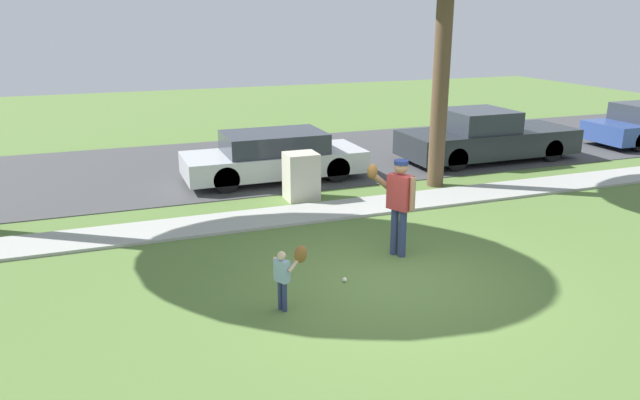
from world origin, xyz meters
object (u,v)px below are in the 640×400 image
Objects in this scene: baseball at (345,280)px; parked_pickup_dark at (486,137)px; parked_sedan_silver at (274,156)px; person_child at (288,269)px; person_adult at (398,197)px; utility_cabinet at (301,176)px.

parked_pickup_dark reaches higher than baseball.
baseball is 0.02× the size of parked_sedan_silver.
parked_sedan_silver is 6.41m from parked_pickup_dark.
parked_pickup_dark is (8.24, 6.95, 0.04)m from person_child.
parked_sedan_silver is (-0.56, 5.70, -0.46)m from person_adult.
utility_cabinet is (-0.46, 3.84, -0.54)m from person_adult.
parked_pickup_dark is (7.12, 6.38, 0.64)m from baseball.
utility_cabinet is at bearing 42.44° from person_child.
parked_sedan_silver is at bearing 179.73° from parked_pickup_dark.
person_child is 13.03× the size of baseball.
utility_cabinet is (0.81, 4.54, 0.51)m from baseball.
utility_cabinet is 1.87m from parked_sedan_silver.
person_adult is 8.16m from parked_pickup_dark.
parked_sedan_silver is 0.88× the size of parked_pickup_dark.
parked_pickup_dark reaches higher than utility_cabinet.
parked_sedan_silver is (1.83, 6.98, -0.01)m from person_child.
baseball is 6.47m from parked_sedan_silver.
utility_cabinet is 0.21× the size of parked_pickup_dark.
utility_cabinet is (1.93, 5.12, -0.09)m from person_child.
baseball is 4.64m from utility_cabinet.
baseball is 9.58m from parked_pickup_dark.
baseball is 0.01× the size of parked_pickup_dark.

